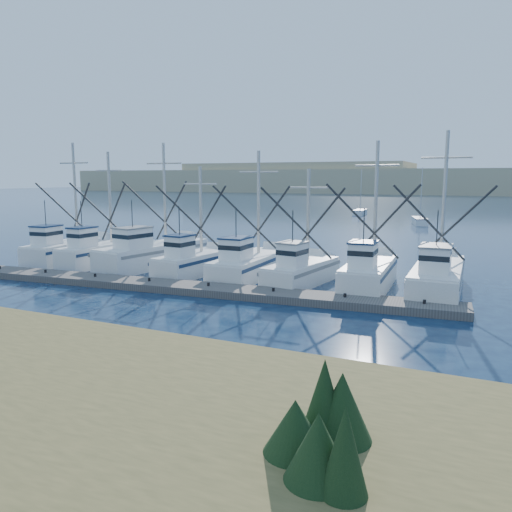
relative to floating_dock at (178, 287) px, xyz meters
The scene contains 6 objects.
ground 9.82m from the floating_dock, 41.60° to the right, with size 500.00×500.00×0.00m, color #0C1A35.
floating_dock is the anchor object (origin of this frame).
dune_ridge 203.67m from the floating_dock, 87.93° to the left, with size 360.00×60.00×10.00m, color tan.
trawler_fleet 5.23m from the floating_dock, 88.86° to the left, with size 31.14×9.81×9.48m.
sailboat_near 50.78m from the floating_dock, 80.68° to the left, with size 2.97×6.25×8.10m.
sailboat_far 64.48m from the floating_dock, 93.23° to the left, with size 2.02×5.84×8.10m.
Camera 1 is at (8.97, -18.16, 6.72)m, focal length 35.00 mm.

